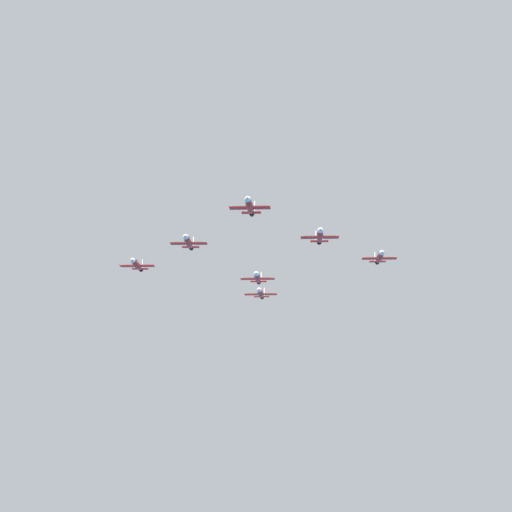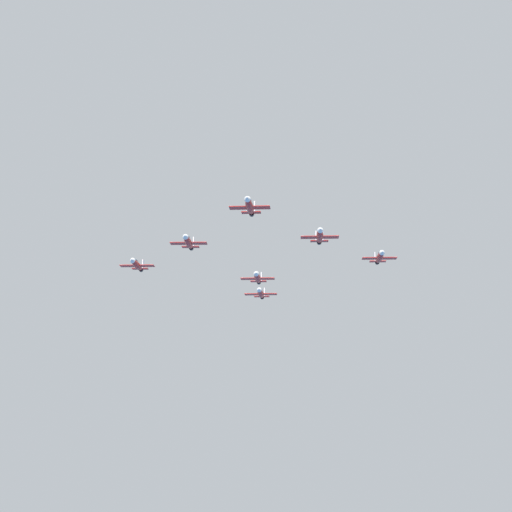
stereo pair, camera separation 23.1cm
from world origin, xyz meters
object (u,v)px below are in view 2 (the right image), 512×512
at_px(jet_right_wingman, 188,242).
at_px(jet_right_outer, 137,265).
at_px(jet_left_wingman, 320,236).
at_px(jet_left_outer, 380,257).
at_px(jet_slot_rear, 258,278).
at_px(jet_lead, 250,206).
at_px(jet_trailing, 261,293).

relative_size(jet_right_wingman, jet_right_outer, 0.99).
bearing_deg(jet_left_wingman, jet_left_outer, 139.66).
relative_size(jet_left_outer, jet_right_outer, 1.00).
height_order(jet_right_outer, jet_slot_rear, jet_right_outer).
xyz_separation_m(jet_left_outer, jet_right_outer, (60.66, -7.71, -1.35)).
height_order(jet_lead, jet_right_outer, jet_lead).
bearing_deg(jet_right_outer, jet_left_wingman, 68.16).
xyz_separation_m(jet_right_wingman, jet_trailing, (-19.70, -33.75, -6.43)).
distance_m(jet_right_wingman, jet_right_outer, 23.67).
height_order(jet_lead, jet_trailing, jet_lead).
xyz_separation_m(jet_slot_rear, jet_trailing, (-2.27, -17.84, -1.08)).
bearing_deg(jet_lead, jet_right_outer, -138.75).
relative_size(jet_right_outer, jet_slot_rear, 1.02).
xyz_separation_m(jet_right_wingman, jet_left_outer, (-47.76, -12.06, -0.42)).
bearing_deg(jet_slot_rear, jet_trailing, -179.76).
relative_size(jet_left_wingman, jet_left_outer, 1.02).
height_order(jet_slot_rear, jet_trailing, jet_slot_rear).
relative_size(jet_left_wingman, jet_right_wingman, 1.03).
height_order(jet_right_wingman, jet_left_outer, jet_right_wingman).
distance_m(jet_right_wingman, jet_trailing, 39.61).
height_order(jet_right_wingman, jet_right_outer, jet_right_wingman).
relative_size(jet_lead, jet_right_wingman, 1.02).
relative_size(jet_lead, jet_slot_rear, 1.03).
xyz_separation_m(jet_left_wingman, jet_slot_rear, (12.90, -19.77, -6.49)).
bearing_deg(jet_left_outer, jet_right_outer, -90.59).
xyz_separation_m(jet_right_outer, jet_slot_rear, (-30.33, 3.85, -3.58)).
relative_size(jet_right_wingman, jet_left_outer, 0.99).
xyz_separation_m(jet_left_wingman, jet_left_outer, (-17.43, -15.91, -1.55)).
bearing_deg(jet_left_outer, jet_left_wingman, -40.95).
height_order(jet_right_wingman, jet_slot_rear, jet_right_wingman).
distance_m(jet_left_wingman, jet_left_outer, 23.65).
distance_m(jet_lead, jet_right_outer, 47.53).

